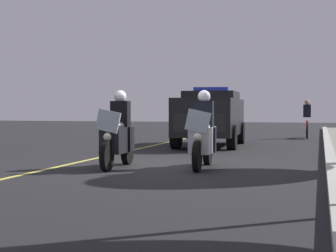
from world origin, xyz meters
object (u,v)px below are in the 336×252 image
at_px(police_motorcycle_lead_left, 118,136).
at_px(police_suv, 211,115).
at_px(cyclist_background, 307,119).
at_px(police_motorcycle_lead_right, 203,136).

bearing_deg(police_motorcycle_lead_left, police_suv, 175.03).
xyz_separation_m(police_motorcycle_lead_left, cyclist_background, (-13.38, 3.76, 0.14)).
distance_m(police_motorcycle_lead_left, police_suv, 7.44).
bearing_deg(cyclist_background, police_motorcycle_lead_left, -15.68).
bearing_deg(police_motorcycle_lead_right, police_suv, -170.32).
relative_size(police_motorcycle_lead_right, police_suv, 0.43).
bearing_deg(police_motorcycle_lead_left, cyclist_background, 164.32).
height_order(police_motorcycle_lead_right, police_suv, police_suv).
bearing_deg(police_motorcycle_lead_right, cyclist_background, 171.58).
height_order(police_suv, cyclist_background, police_suv).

